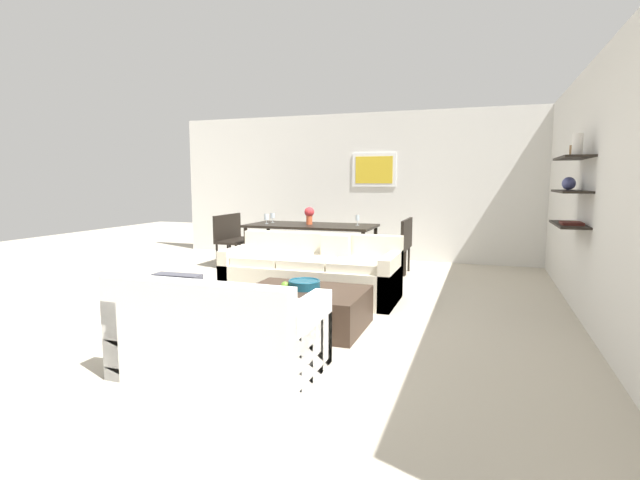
{
  "coord_description": "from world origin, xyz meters",
  "views": [
    {
      "loc": [
        2.01,
        -5.17,
        1.46
      ],
      "look_at": [
        0.14,
        0.2,
        0.75
      ],
      "focal_mm": 26.66,
      "sensor_mm": 36.0,
      "label": 1
    }
  ],
  "objects_px": {
    "dining_chair_right_near": "(397,245)",
    "wine_glass_left_near": "(266,217)",
    "dining_table": "(311,228)",
    "wine_glass_right_far": "(357,218)",
    "coffee_table": "(305,309)",
    "wine_glass_left_far": "(273,216)",
    "sofa_beige": "(312,274)",
    "dining_chair_right_far": "(402,241)",
    "dining_chair_left_far": "(240,235)",
    "apple_on_coffee_table": "(285,285)",
    "loveseat_white": "(220,335)",
    "dining_chair_left_near": "(227,237)",
    "centerpiece_vase": "(309,214)",
    "decorative_bowl": "(304,284)"
  },
  "relations": [
    {
      "from": "dining_chair_right_near",
      "to": "wine_glass_left_near",
      "type": "relative_size",
      "value": 5.3
    },
    {
      "from": "dining_table",
      "to": "wine_glass_right_far",
      "type": "xyz_separation_m",
      "value": [
        0.75,
        0.12,
        0.18
      ]
    },
    {
      "from": "coffee_table",
      "to": "wine_glass_left_far",
      "type": "distance_m",
      "value": 3.58
    },
    {
      "from": "sofa_beige",
      "to": "wine_glass_left_near",
      "type": "distance_m",
      "value": 2.22
    },
    {
      "from": "dining_chair_right_far",
      "to": "dining_chair_left_far",
      "type": "height_order",
      "value": "same"
    },
    {
      "from": "apple_on_coffee_table",
      "to": "wine_glass_left_far",
      "type": "distance_m",
      "value": 3.49
    },
    {
      "from": "coffee_table",
      "to": "apple_on_coffee_table",
      "type": "height_order",
      "value": "apple_on_coffee_table"
    },
    {
      "from": "dining_chair_right_near",
      "to": "sofa_beige",
      "type": "bearing_deg",
      "value": -117.45
    },
    {
      "from": "apple_on_coffee_table",
      "to": "wine_glass_left_far",
      "type": "height_order",
      "value": "wine_glass_left_far"
    },
    {
      "from": "loveseat_white",
      "to": "dining_chair_right_near",
      "type": "xyz_separation_m",
      "value": [
        0.64,
        3.98,
        0.21
      ]
    },
    {
      "from": "apple_on_coffee_table",
      "to": "dining_chair_left_near",
      "type": "relative_size",
      "value": 0.09
    },
    {
      "from": "dining_table",
      "to": "wine_glass_left_near",
      "type": "distance_m",
      "value": 0.78
    },
    {
      "from": "wine_glass_left_near",
      "to": "centerpiece_vase",
      "type": "height_order",
      "value": "centerpiece_vase"
    },
    {
      "from": "wine_glass_left_near",
      "to": "dining_chair_right_near",
      "type": "bearing_deg",
      "value": -2.57
    },
    {
      "from": "dining_chair_right_near",
      "to": "wine_glass_left_near",
      "type": "xyz_separation_m",
      "value": [
        -2.19,
        0.1,
        0.36
      ]
    },
    {
      "from": "coffee_table",
      "to": "wine_glass_left_near",
      "type": "height_order",
      "value": "wine_glass_left_near"
    },
    {
      "from": "apple_on_coffee_table",
      "to": "wine_glass_left_near",
      "type": "bearing_deg",
      "value": 118.69
    },
    {
      "from": "wine_glass_left_far",
      "to": "coffee_table",
      "type": "bearing_deg",
      "value": -60.12
    },
    {
      "from": "loveseat_white",
      "to": "dining_chair_right_near",
      "type": "height_order",
      "value": "dining_chair_right_near"
    },
    {
      "from": "wine_glass_left_far",
      "to": "wine_glass_right_far",
      "type": "bearing_deg",
      "value": 0.0
    },
    {
      "from": "dining_chair_left_near",
      "to": "loveseat_white",
      "type": "bearing_deg",
      "value": -60.55
    },
    {
      "from": "dining_chair_left_near",
      "to": "centerpiece_vase",
      "type": "bearing_deg",
      "value": 9.37
    },
    {
      "from": "loveseat_white",
      "to": "dining_chair_left_far",
      "type": "relative_size",
      "value": 1.68
    },
    {
      "from": "apple_on_coffee_table",
      "to": "dining_chair_left_near",
      "type": "height_order",
      "value": "dining_chair_left_near"
    },
    {
      "from": "dining_table",
      "to": "dining_chair_left_far",
      "type": "distance_m",
      "value": 1.47
    },
    {
      "from": "loveseat_white",
      "to": "wine_glass_left_far",
      "type": "distance_m",
      "value": 4.63
    },
    {
      "from": "loveseat_white",
      "to": "dining_table",
      "type": "distance_m",
      "value": 4.3
    },
    {
      "from": "loveseat_white",
      "to": "wine_glass_left_near",
      "type": "bearing_deg",
      "value": 110.8
    },
    {
      "from": "decorative_bowl",
      "to": "centerpiece_vase",
      "type": "relative_size",
      "value": 1.14
    },
    {
      "from": "sofa_beige",
      "to": "decorative_bowl",
      "type": "xyz_separation_m",
      "value": [
        0.33,
        -1.13,
        0.14
      ]
    },
    {
      "from": "coffee_table",
      "to": "dining_table",
      "type": "xyz_separation_m",
      "value": [
        -1.0,
        2.93,
        0.5
      ]
    },
    {
      "from": "dining_table",
      "to": "apple_on_coffee_table",
      "type": "bearing_deg",
      "value": -74.72
    },
    {
      "from": "sofa_beige",
      "to": "dining_chair_right_far",
      "type": "distance_m",
      "value": 2.12
    },
    {
      "from": "decorative_bowl",
      "to": "coffee_table",
      "type": "bearing_deg",
      "value": -67.6
    },
    {
      "from": "loveseat_white",
      "to": "dining_table",
      "type": "relative_size",
      "value": 0.71
    },
    {
      "from": "loveseat_white",
      "to": "dining_chair_right_near",
      "type": "bearing_deg",
      "value": 80.84
    },
    {
      "from": "dining_chair_right_near",
      "to": "dining_chair_left_near",
      "type": "relative_size",
      "value": 1.0
    },
    {
      "from": "decorative_bowl",
      "to": "loveseat_white",
      "type": "bearing_deg",
      "value": -97.7
    },
    {
      "from": "dining_chair_right_far",
      "to": "wine_glass_right_far",
      "type": "height_order",
      "value": "wine_glass_right_far"
    },
    {
      "from": "dining_chair_right_near",
      "to": "centerpiece_vase",
      "type": "xyz_separation_m",
      "value": [
        -1.48,
        0.23,
        0.41
      ]
    },
    {
      "from": "decorative_bowl",
      "to": "dining_chair_right_near",
      "type": "relative_size",
      "value": 0.37
    },
    {
      "from": "dining_table",
      "to": "wine_glass_left_far",
      "type": "xyz_separation_m",
      "value": [
        -0.75,
        0.12,
        0.18
      ]
    },
    {
      "from": "coffee_table",
      "to": "dining_chair_right_far",
      "type": "distance_m",
      "value": 3.19
    },
    {
      "from": "sofa_beige",
      "to": "coffee_table",
      "type": "bearing_deg",
      "value": -73.56
    },
    {
      "from": "apple_on_coffee_table",
      "to": "wine_glass_left_near",
      "type": "relative_size",
      "value": 0.48
    },
    {
      "from": "coffee_table",
      "to": "apple_on_coffee_table",
      "type": "bearing_deg",
      "value": -168.55
    },
    {
      "from": "sofa_beige",
      "to": "dining_chair_right_near",
      "type": "relative_size",
      "value": 2.44
    },
    {
      "from": "apple_on_coffee_table",
      "to": "dining_table",
      "type": "distance_m",
      "value": 3.09
    },
    {
      "from": "wine_glass_right_far",
      "to": "dining_table",
      "type": "bearing_deg",
      "value": -170.84
    },
    {
      "from": "sofa_beige",
      "to": "wine_glass_left_far",
      "type": "xyz_separation_m",
      "value": [
        -1.4,
        1.86,
        0.57
      ]
    }
  ]
}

